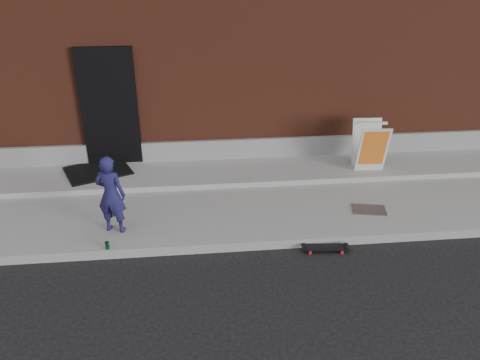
{
  "coord_description": "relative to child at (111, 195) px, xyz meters",
  "views": [
    {
      "loc": [
        -1.01,
        -5.8,
        4.03
      ],
      "look_at": [
        -0.34,
        0.8,
        0.8
      ],
      "focal_mm": 35.0,
      "sensor_mm": 36.0,
      "label": 1
    }
  ],
  "objects": [
    {
      "name": "skateboard",
      "position": [
        3.16,
        -0.68,
        -0.71
      ],
      "size": [
        0.7,
        0.23,
        0.08
      ],
      "color": "red",
      "rests_on": "ground"
    },
    {
      "name": "sidewalk",
      "position": [
        2.31,
        0.94,
        -0.7
      ],
      "size": [
        20.0,
        3.0,
        0.15
      ],
      "primitive_type": "cube",
      "color": "gray",
      "rests_on": "ground"
    },
    {
      "name": "child",
      "position": [
        0.0,
        0.0,
        0.0
      ],
      "size": [
        0.52,
        0.41,
        1.24
      ],
      "primitive_type": "imported",
      "rotation": [
        0.0,
        0.0,
        2.86
      ],
      "color": "#1B1946",
      "rests_on": "sidewalk"
    },
    {
      "name": "pizza_sign",
      "position": [
        4.61,
        1.63,
        -0.05
      ],
      "size": [
        0.6,
        0.7,
        0.94
      ],
      "color": "silver",
      "rests_on": "apron"
    },
    {
      "name": "ground",
      "position": [
        2.31,
        -0.56,
        -0.77
      ],
      "size": [
        80.0,
        80.0,
        0.0
      ],
      "primitive_type": "plane",
      "color": "black",
      "rests_on": "ground"
    },
    {
      "name": "utility_plate",
      "position": [
        4.14,
        0.2,
        -0.61
      ],
      "size": [
        0.61,
        0.46,
        0.02
      ],
      "primitive_type": "cube",
      "rotation": [
        0.0,
        0.0,
        -0.21
      ],
      "color": "#58585D",
      "rests_on": "sidewalk"
    },
    {
      "name": "building",
      "position": [
        2.31,
        6.43,
        1.73
      ],
      "size": [
        20.0,
        8.1,
        5.0
      ],
      "color": "#5F291A",
      "rests_on": "ground"
    },
    {
      "name": "apron",
      "position": [
        2.31,
        1.84,
        -0.57
      ],
      "size": [
        20.0,
        1.2,
        0.1
      ],
      "primitive_type": "cube",
      "color": "gray",
      "rests_on": "sidewalk"
    },
    {
      "name": "soda_can",
      "position": [
        -0.04,
        -0.51,
        -0.56
      ],
      "size": [
        0.08,
        0.08,
        0.12
      ],
      "primitive_type": "cylinder",
      "rotation": [
        0.0,
        0.0,
        0.2
      ],
      "color": "#197D3A",
      "rests_on": "sidewalk"
    },
    {
      "name": "doormat",
      "position": [
        -0.59,
        2.02,
        -0.5
      ],
      "size": [
        1.42,
        1.3,
        0.03
      ],
      "primitive_type": "cube",
      "rotation": [
        0.0,
        0.0,
        0.41
      ],
      "color": "black",
      "rests_on": "apron"
    }
  ]
}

